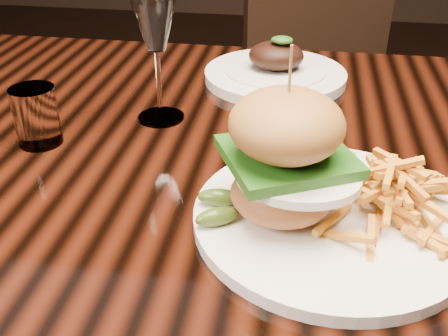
# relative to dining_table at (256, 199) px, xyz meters

# --- Properties ---
(dining_table) EXTENTS (1.60, 0.90, 0.75)m
(dining_table) POSITION_rel_dining_table_xyz_m (0.00, 0.00, 0.00)
(dining_table) COLOR black
(dining_table) RESTS_ON ground
(burger_plate) EXTENTS (0.30, 0.30, 0.20)m
(burger_plate) POSITION_rel_dining_table_xyz_m (0.09, -0.15, 0.13)
(burger_plate) COLOR white
(burger_plate) RESTS_ON dining_table
(ramekin) EXTENTS (0.10, 0.10, 0.03)m
(ramekin) POSITION_rel_dining_table_xyz_m (0.07, -0.04, 0.09)
(ramekin) COLOR white
(ramekin) RESTS_ON dining_table
(wine_glass) EXTENTS (0.08, 0.08, 0.20)m
(wine_glass) POSITION_rel_dining_table_xyz_m (-0.16, 0.09, 0.23)
(wine_glass) COLOR white
(wine_glass) RESTS_ON dining_table
(water_tumbler) EXTENTS (0.06, 0.06, 0.08)m
(water_tumbler) POSITION_rel_dining_table_xyz_m (-0.31, -0.02, 0.12)
(water_tumbler) COLOR white
(water_tumbler) RESTS_ON dining_table
(far_dish) EXTENTS (0.25, 0.25, 0.08)m
(far_dish) POSITION_rel_dining_table_xyz_m (0.00, 0.27, 0.09)
(far_dish) COLOR white
(far_dish) RESTS_ON dining_table
(chair_far) EXTENTS (0.60, 0.60, 0.95)m
(chair_far) POSITION_rel_dining_table_xyz_m (0.13, 0.88, -0.13)
(chair_far) COLOR black
(chair_far) RESTS_ON ground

